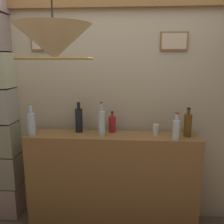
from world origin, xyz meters
TOP-DOWN VIEW (x-y plane):
  - panelled_rear_partition at (-0.00, 1.10)m, footprint 3.40×0.15m
  - bar_shelf_unit at (0.00, 0.85)m, footprint 1.78×0.34m
  - liquor_bottle_port at (-0.36, 0.93)m, footprint 0.08×0.08m
  - liquor_bottle_vermouth at (0.76, 0.84)m, footprint 0.08×0.08m
  - liquor_bottle_sherry at (-0.11, 0.82)m, footprint 0.07×0.07m
  - liquor_bottle_scotch at (-0.01, 0.94)m, footprint 0.08×0.08m
  - liquor_bottle_mezcal at (0.63, 0.74)m, footprint 0.07×0.07m
  - liquor_bottle_rye at (-0.82, 0.78)m, footprint 0.08×0.08m
  - glass_tumbler_rocks at (0.45, 0.89)m, footprint 0.06×0.06m
  - pendant_lamp at (-0.34, 0.10)m, footprint 0.53×0.53m

SIDE VIEW (x-z plane):
  - bar_shelf_unit at x=0.00m, z-range 0.00..1.04m
  - glass_tumbler_rocks at x=0.45m, z-range 1.04..1.15m
  - liquor_bottle_scotch at x=-0.01m, z-range 1.02..1.24m
  - liquor_bottle_mezcal at x=0.63m, z-range 1.01..1.28m
  - liquor_bottle_vermouth at x=0.76m, z-range 1.02..1.31m
  - liquor_bottle_rye at x=-0.82m, z-range 1.01..1.33m
  - liquor_bottle_sherry at x=-0.11m, z-range 1.00..1.35m
  - liquor_bottle_port at x=-0.36m, z-range 1.01..1.35m
  - panelled_rear_partition at x=0.00m, z-range 0.07..2.75m
  - pendant_lamp at x=-0.34m, z-range 1.65..2.17m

